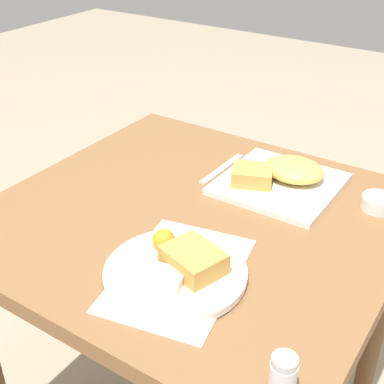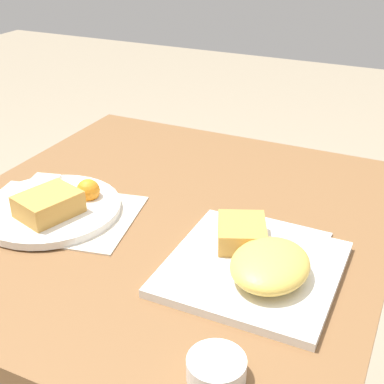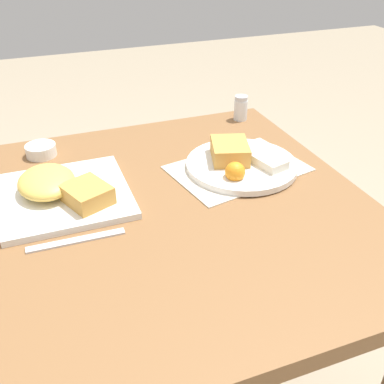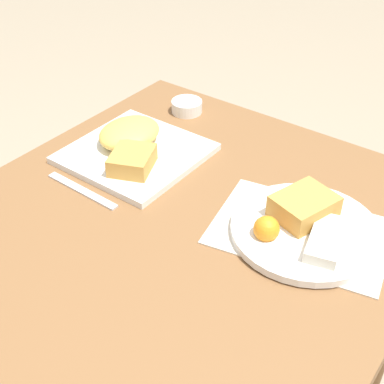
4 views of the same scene
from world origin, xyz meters
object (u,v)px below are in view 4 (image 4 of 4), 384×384
Objects in this scene: plate_oval_far at (304,225)px; sauce_ramekin at (187,106)px; butter_knife at (82,190)px; plate_square_near at (133,146)px.

plate_oval_far is 3.54× the size of sauce_ramekin.
sauce_ramekin is at bearing -118.45° from plate_oval_far.
butter_knife is (0.14, -0.39, -0.02)m from plate_oval_far.
plate_oval_far is 1.45× the size of butter_knife.
plate_square_near is 0.15m from butter_knife.
butter_knife is at bearing -70.33° from plate_oval_far.
plate_square_near reaches higher than sauce_ramekin.
plate_oval_far is at bearing 20.82° from butter_knife.
plate_square_near is 0.40m from plate_oval_far.
plate_oval_far is 0.48m from sauce_ramekin.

